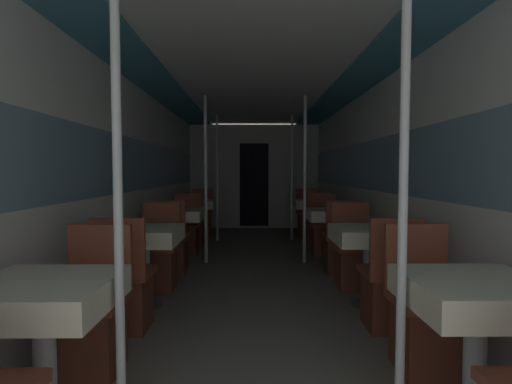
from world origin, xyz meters
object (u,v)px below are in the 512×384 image
object	(u,v)px
dining_table_left_3	(197,206)
chair_right_far_3	(307,220)
dining_table_left_0	(43,303)
dining_table_right_3	(312,206)
support_pole_left_3	(217,178)
support_pole_right_2	(305,180)
dining_table_left_2	(179,217)
dining_table_right_2	(331,217)
dining_table_left_1	(144,240)
chair_left_far_2	(186,235)
chair_right_near_2	(340,249)
chair_left_far_3	(201,220)
chair_left_near_1	(125,293)
dining_table_right_1	(369,239)
chair_left_far_1	(159,262)
support_pole_right_3	(292,178)
support_pole_left_0	(118,196)
chair_left_near_3	(193,229)
support_pole_left_2	(206,180)
support_pole_right_0	(403,196)
chair_left_far_0	(91,326)
dining_table_right_0	(476,302)
chair_right_far_1	(353,261)
chair_right_near_3	(317,228)
chair_right_near_1	(389,293)
chair_right_far_0	(425,325)
chair_right_far_2	(324,235)
chair_left_near_2	(171,249)

from	to	relation	value
dining_table_left_3	chair_right_far_3	xyz separation A→B (m)	(2.10, 0.56, -0.33)
dining_table_left_0	dining_table_right_3	distance (m)	5.75
support_pole_left_3	support_pole_right_2	bearing A→B (deg)	-52.70
dining_table_left_2	dining_table_right_2	distance (m)	2.10
dining_table_left_1	dining_table_left_3	world-z (taller)	same
chair_left_far_2	chair_right_near_2	size ratio (longest dim) A/B	1.00
dining_table_left_2	chair_left_far_3	distance (m)	2.37
dining_table_left_2	chair_left_far_3	size ratio (longest dim) A/B	0.81
chair_left_near_1	dining_table_right_1	world-z (taller)	chair_left_near_1
chair_left_far_1	dining_table_right_2	bearing A→B (deg)	-149.67
chair_left_far_1	dining_table_right_3	xyz separation A→B (m)	(2.10, 3.01, 0.33)
chair_left_far_2	support_pole_right_3	xyz separation A→B (m)	(1.73, 1.23, 0.85)
support_pole_left_0	dining_table_left_1	size ratio (longest dim) A/B	3.09
support_pole_right_2	dining_table_right_1	bearing A→B (deg)	-78.36
chair_left_near_1	chair_left_near_3	bearing A→B (deg)	90.00
support_pole_left_2	support_pole_right_0	distance (m)	3.82
chair_left_far_1	chair_left_near_3	world-z (taller)	same
dining_table_left_0	dining_table_left_1	distance (m)	1.79
chair_right_near_2	chair_left_far_3	bearing A→B (deg)	125.82
chair_left_far_0	dining_table_right_1	world-z (taller)	chair_left_far_0
chair_left_near_3	dining_table_right_0	size ratio (longest dim) A/B	1.23
chair_left_near_1	chair_right_far_1	bearing A→B (deg)	28.09
chair_left_far_3	chair_right_near_2	distance (m)	3.58
chair_right_near_3	support_pole_left_0	bearing A→B (deg)	-109.81
support_pole_left_3	support_pole_right_3	bearing A→B (deg)	0.00
chair_right_near_1	chair_right_near_2	bearing A→B (deg)	90.00
chair_left_far_0	chair_right_far_3	distance (m)	5.75
chair_left_near_1	chair_left_far_2	bearing A→B (deg)	90.00
chair_right_far_1	chair_right_near_1	bearing A→B (deg)	90.00
chair_left_near_1	dining_table_left_2	world-z (taller)	chair_left_near_1
chair_right_far_0	chair_right_near_3	world-z (taller)	same
chair_left_far_1	chair_right_far_0	xyz separation A→B (m)	(2.10, -1.79, 0.00)
dining_table_left_0	support_pole_left_2	distance (m)	3.63
chair_right_near_1	chair_right_far_1	xyz separation A→B (m)	(0.00, 1.12, 0.00)
chair_right_far_2	support_pole_right_2	world-z (taller)	support_pole_right_2
chair_left_far_2	chair_right_far_0	size ratio (longest dim) A/B	1.00
support_pole_left_0	chair_left_near_3	world-z (taller)	support_pole_left_0
dining_table_left_1	support_pole_left_2	xyz separation A→B (m)	(0.37, 1.79, 0.51)
chair_left_far_3	dining_table_right_2	world-z (taller)	chair_left_far_3
support_pole_left_2	dining_table_right_2	xyz separation A→B (m)	(1.73, 0.00, -0.51)
dining_table_left_2	dining_table_right_0	size ratio (longest dim) A/B	1.00
support_pole_right_2	chair_right_near_3	xyz separation A→B (m)	(0.37, 1.23, -0.85)
chair_left_far_1	chair_right_far_2	size ratio (longest dim) A/B	1.00
dining_table_left_1	chair_left_far_0	bearing A→B (deg)	-90.00
dining_table_right_3	chair_right_near_3	world-z (taller)	chair_right_near_3
dining_table_left_3	support_pole_right_2	size ratio (longest dim) A/B	0.32
dining_table_right_1	dining_table_right_3	distance (m)	3.57
support_pole_right_2	chair_right_near_1	bearing A→B (deg)	-81.08
support_pole_left_3	dining_table_right_1	distance (m)	4.00
chair_left_near_2	dining_table_right_1	bearing A→B (deg)	-30.33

